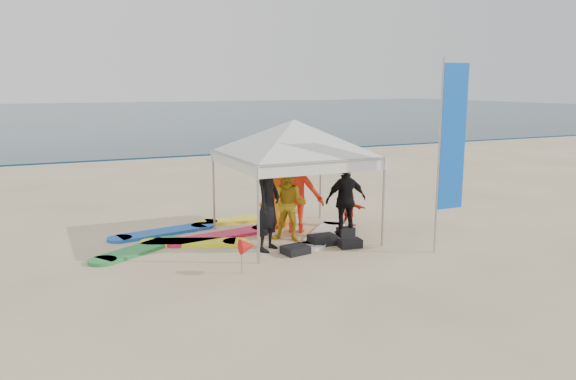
{
  "coord_description": "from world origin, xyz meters",
  "views": [
    {
      "loc": [
        -5.02,
        -7.76,
        3.35
      ],
      "look_at": [
        -0.27,
        2.6,
        1.2
      ],
      "focal_mm": 35.0,
      "sensor_mm": 36.0,
      "label": 1
    }
  ],
  "objects_px": {
    "person_orange_b": "(277,192)",
    "canopy_tent": "(294,120)",
    "marker_pennant": "(248,246)",
    "feather_flag": "(451,139)",
    "person_yellow": "(289,205)",
    "person_black_b": "(346,200)",
    "person_orange_a": "(297,190)",
    "person_seated": "(349,208)",
    "surfboard_spread": "(219,235)",
    "person_black_a": "(268,205)"
  },
  "relations": [
    {
      "from": "person_orange_b",
      "to": "person_seated",
      "type": "xyz_separation_m",
      "value": [
        1.67,
        -0.52,
        -0.44
      ]
    },
    {
      "from": "person_black_a",
      "to": "marker_pennant",
      "type": "height_order",
      "value": "person_black_a"
    },
    {
      "from": "person_orange_b",
      "to": "feather_flag",
      "type": "xyz_separation_m",
      "value": [
        2.39,
        -3.17,
        1.43
      ]
    },
    {
      "from": "person_black_b",
      "to": "feather_flag",
      "type": "xyz_separation_m",
      "value": [
        1.3,
        -1.83,
        1.45
      ]
    },
    {
      "from": "person_orange_b",
      "to": "canopy_tent",
      "type": "xyz_separation_m",
      "value": [
        0.0,
        -0.94,
        1.74
      ]
    },
    {
      "from": "person_black_a",
      "to": "surfboard_spread",
      "type": "relative_size",
      "value": 0.32
    },
    {
      "from": "surfboard_spread",
      "to": "person_black_b",
      "type": "bearing_deg",
      "value": -24.68
    },
    {
      "from": "surfboard_spread",
      "to": "person_yellow",
      "type": "bearing_deg",
      "value": -38.3
    },
    {
      "from": "surfboard_spread",
      "to": "person_seated",
      "type": "bearing_deg",
      "value": -6.55
    },
    {
      "from": "person_orange_a",
      "to": "person_orange_b",
      "type": "xyz_separation_m",
      "value": [
        -0.27,
        0.51,
        -0.12
      ]
    },
    {
      "from": "person_orange_a",
      "to": "canopy_tent",
      "type": "xyz_separation_m",
      "value": [
        -0.27,
        -0.43,
        1.62
      ]
    },
    {
      "from": "surfboard_spread",
      "to": "feather_flag",
      "type": "bearing_deg",
      "value": -37.82
    },
    {
      "from": "feather_flag",
      "to": "marker_pennant",
      "type": "height_order",
      "value": "feather_flag"
    },
    {
      "from": "person_black_b",
      "to": "person_orange_a",
      "type": "bearing_deg",
      "value": -41.6
    },
    {
      "from": "person_orange_b",
      "to": "marker_pennant",
      "type": "xyz_separation_m",
      "value": [
        -1.78,
        -2.77,
        -0.36
      ]
    },
    {
      "from": "person_black_b",
      "to": "surfboard_spread",
      "type": "height_order",
      "value": "person_black_b"
    },
    {
      "from": "canopy_tent",
      "to": "marker_pennant",
      "type": "xyz_separation_m",
      "value": [
        -1.78,
        -1.84,
        -2.1
      ]
    },
    {
      "from": "person_orange_b",
      "to": "feather_flag",
      "type": "bearing_deg",
      "value": 114.2
    },
    {
      "from": "person_yellow",
      "to": "person_orange_b",
      "type": "xyz_separation_m",
      "value": [
        0.22,
        1.16,
        0.06
      ]
    },
    {
      "from": "person_black_b",
      "to": "surfboard_spread",
      "type": "distance_m",
      "value": 2.95
    },
    {
      "from": "person_black_a",
      "to": "canopy_tent",
      "type": "bearing_deg",
      "value": -3.87
    },
    {
      "from": "person_black_a",
      "to": "canopy_tent",
      "type": "xyz_separation_m",
      "value": [
        0.89,
        0.67,
        1.66
      ]
    },
    {
      "from": "person_orange_a",
      "to": "person_black_b",
      "type": "relative_size",
      "value": 1.18
    },
    {
      "from": "marker_pennant",
      "to": "feather_flag",
      "type": "bearing_deg",
      "value": -5.39
    },
    {
      "from": "person_yellow",
      "to": "canopy_tent",
      "type": "distance_m",
      "value": 1.82
    },
    {
      "from": "person_seated",
      "to": "marker_pennant",
      "type": "height_order",
      "value": "person_seated"
    },
    {
      "from": "person_seated",
      "to": "feather_flag",
      "type": "xyz_separation_m",
      "value": [
        0.72,
        -2.65,
        1.86
      ]
    },
    {
      "from": "person_yellow",
      "to": "person_black_b",
      "type": "height_order",
      "value": "person_black_b"
    },
    {
      "from": "person_orange_a",
      "to": "person_seated",
      "type": "bearing_deg",
      "value": -144.99
    },
    {
      "from": "person_orange_b",
      "to": "canopy_tent",
      "type": "height_order",
      "value": "canopy_tent"
    },
    {
      "from": "person_yellow",
      "to": "person_black_a",
      "type": "bearing_deg",
      "value": -108.32
    },
    {
      "from": "canopy_tent",
      "to": "feather_flag",
      "type": "xyz_separation_m",
      "value": [
        2.39,
        -2.23,
        -0.31
      ]
    },
    {
      "from": "person_black_a",
      "to": "feather_flag",
      "type": "bearing_deg",
      "value": -66.13
    },
    {
      "from": "person_seated",
      "to": "canopy_tent",
      "type": "xyz_separation_m",
      "value": [
        -1.67,
        -0.42,
        2.18
      ]
    },
    {
      "from": "person_orange_a",
      "to": "feather_flag",
      "type": "xyz_separation_m",
      "value": [
        2.11,
        -2.65,
        1.31
      ]
    },
    {
      "from": "person_yellow",
      "to": "feather_flag",
      "type": "xyz_separation_m",
      "value": [
        2.61,
        -2.01,
        1.48
      ]
    },
    {
      "from": "person_black_a",
      "to": "marker_pennant",
      "type": "bearing_deg",
      "value": -167.92
    },
    {
      "from": "person_black_a",
      "to": "person_seated",
      "type": "distance_m",
      "value": 2.83
    },
    {
      "from": "person_yellow",
      "to": "person_orange_a",
      "type": "height_order",
      "value": "person_orange_a"
    },
    {
      "from": "feather_flag",
      "to": "canopy_tent",
      "type": "bearing_deg",
      "value": 136.97
    },
    {
      "from": "person_black_b",
      "to": "marker_pennant",
      "type": "distance_m",
      "value": 3.22
    },
    {
      "from": "person_black_a",
      "to": "person_black_b",
      "type": "distance_m",
      "value": 2.0
    },
    {
      "from": "person_orange_b",
      "to": "canopy_tent",
      "type": "bearing_deg",
      "value": 77.2
    },
    {
      "from": "person_black_b",
      "to": "person_orange_b",
      "type": "bearing_deg",
      "value": -47.11
    },
    {
      "from": "person_orange_a",
      "to": "feather_flag",
      "type": "distance_m",
      "value": 3.64
    },
    {
      "from": "marker_pennant",
      "to": "surfboard_spread",
      "type": "xyz_separation_m",
      "value": [
        0.28,
        2.62,
        -0.46
      ]
    },
    {
      "from": "person_black_b",
      "to": "canopy_tent",
      "type": "bearing_deg",
      "value": -16.39
    },
    {
      "from": "person_yellow",
      "to": "feather_flag",
      "type": "relative_size",
      "value": 0.41
    },
    {
      "from": "marker_pennant",
      "to": "surfboard_spread",
      "type": "height_order",
      "value": "marker_pennant"
    },
    {
      "from": "person_orange_b",
      "to": "person_yellow",
      "type": "bearing_deg",
      "value": 66.43
    }
  ]
}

